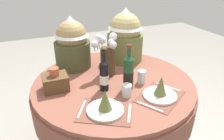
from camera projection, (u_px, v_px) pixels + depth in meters
dining_table at (113, 96)px, 1.79m from camera, size 1.32×1.32×0.77m
place_setting_left at (105, 105)px, 1.33m from camera, size 0.42×0.39×0.16m
place_setting_right at (160, 91)px, 1.49m from camera, size 0.43×0.40×0.16m
flower_vase at (107, 55)px, 1.75m from camera, size 0.23×0.15×0.36m
wine_bottle_left at (104, 75)px, 1.54m from camera, size 0.07×0.07×0.32m
wine_bottle_centre at (128, 72)px, 1.55m from camera, size 0.08×0.08×0.35m
tumbler_near_left at (141, 77)px, 1.67m from camera, size 0.06×0.06×0.11m
tumbler_near_right at (127, 90)px, 1.50m from camera, size 0.07×0.07×0.09m
gift_tub_back_left at (72, 41)px, 1.86m from camera, size 0.32×0.32×0.47m
gift_tub_back_right at (125, 33)px, 2.00m from camera, size 0.34×0.34×0.50m
woven_basket_side_left at (55, 82)px, 1.57m from camera, size 0.18×0.16×0.18m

